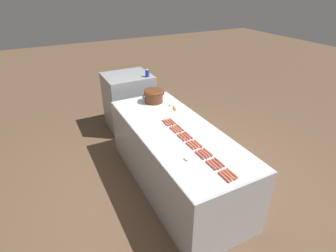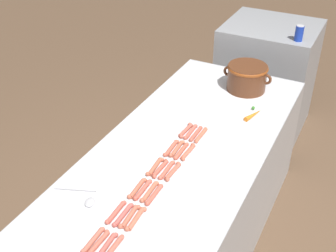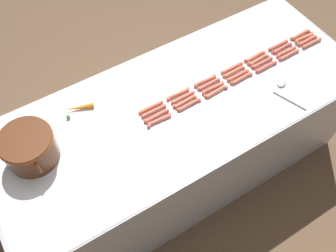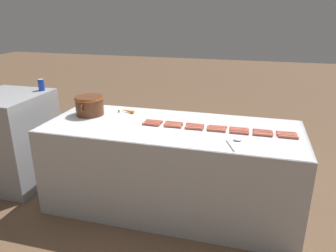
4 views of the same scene
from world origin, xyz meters
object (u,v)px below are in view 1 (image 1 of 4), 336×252
hot_dog_13 (168,122)px  hot_dog_26 (180,128)px  hot_dog_16 (205,153)px  hot_dog_11 (184,137)px  serving_spoon (182,159)px  hot_dog_6 (165,123)px  hot_dog_3 (190,146)px  hot_dog_10 (192,145)px  hot_dog_23 (208,152)px  hot_dog_22 (220,162)px  hot_dog_18 (186,136)px  back_cabinet (129,102)px  hot_dog_15 (217,163)px  hot_dog_8 (214,164)px  hot_dog_14 (229,174)px  hot_dog_0 (224,177)px  hot_dog_24 (198,143)px  hot_dog_1 (211,165)px  bean_pot (154,95)px  hot_dog_9 (203,154)px  hot_dog_4 (181,137)px  hot_dog_12 (175,129)px  hot_dog_20 (171,122)px  carrot (174,107)px  hot_dog_17 (195,144)px  soda_can (147,73)px  hot_dog_21 (232,173)px  hot_dog_5 (173,130)px  hot_dog_7 (226,175)px  hot_dog_25 (188,135)px  hot_dog_2 (200,155)px

hot_dog_13 → hot_dog_26: bearing=-69.8°
hot_dog_16 → hot_dog_11: bearing=95.6°
serving_spoon → hot_dog_6: bearing=75.7°
hot_dog_3 → hot_dog_10: same height
hot_dog_23 → serving_spoon: (-0.30, 0.01, -0.00)m
hot_dog_13 → hot_dog_22: 0.98m
hot_dog_18 → hot_dog_22: (0.03, -0.59, 0.00)m
hot_dog_11 → hot_dog_23: bearing=-79.4°
hot_dog_11 → back_cabinet: bearing=88.8°
hot_dog_11 → hot_dog_13: same height
hot_dog_10 → hot_dog_15: size_ratio=1.00×
hot_dog_8 → hot_dog_14: (0.04, -0.19, 0.00)m
hot_dog_11 → hot_dog_0: bearing=-92.2°
hot_dog_16 → hot_dog_24: (0.03, 0.19, 0.00)m
hot_dog_26 → hot_dog_1: bearing=-97.4°
hot_dog_1 → hot_dog_8: (0.03, -0.00, 0.00)m
hot_dog_24 → bean_pot: (0.05, 1.29, 0.09)m
hot_dog_6 → hot_dog_26: size_ratio=1.00×
hot_dog_22 → hot_dog_9: bearing=109.3°
hot_dog_4 → hot_dog_15: bearing=-83.0°
hot_dog_12 → hot_dog_20: bearing=79.4°
hot_dog_0 → carrot: carrot is taller
hot_dog_4 → hot_dog_24: (0.10, -0.20, 0.00)m
hot_dog_17 → soda_can: (0.28, 1.95, 0.21)m
hot_dog_3 → hot_dog_6: bearing=90.3°
hot_dog_21 → serving_spoon: 0.51m
hot_dog_6 → hot_dog_18: bearing=-79.7°
hot_dog_5 → hot_dog_7: same height
hot_dog_17 → hot_dog_21: size_ratio=1.00×
hot_dog_0 → hot_dog_11: bearing=87.8°
hot_dog_10 → hot_dog_22: size_ratio=1.00×
hot_dog_11 → carrot: (0.28, 0.76, 0.00)m
hot_dog_14 → hot_dog_17: 0.59m
hot_dog_4 → hot_dog_23: (0.11, -0.38, 0.00)m
hot_dog_0 → soda_can: (0.34, 2.55, 0.21)m
hot_dog_13 → bean_pot: 0.71m
hot_dog_8 → hot_dog_21: same height
bean_pot → back_cabinet: bearing=94.8°
hot_dog_8 → serving_spoon: (-0.23, 0.22, -0.00)m
hot_dog_3 → hot_dog_16: size_ratio=1.00×
hot_dog_22 → hot_dog_25: 0.59m
hot_dog_18 → carrot: bearing=72.1°
hot_dog_16 → hot_dog_1: bearing=-109.3°
hot_dog_24 → hot_dog_26: same height
hot_dog_21 → hot_dog_20: bearing=91.7°
hot_dog_7 → serving_spoon: (-0.23, 0.41, -0.00)m
back_cabinet → hot_dog_25: (0.03, -2.01, 0.35)m
bean_pot → hot_dog_2: bearing=-96.0°
hot_dog_21 → bean_pot: bean_pot is taller
hot_dog_15 → hot_dog_4: bearing=97.0°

